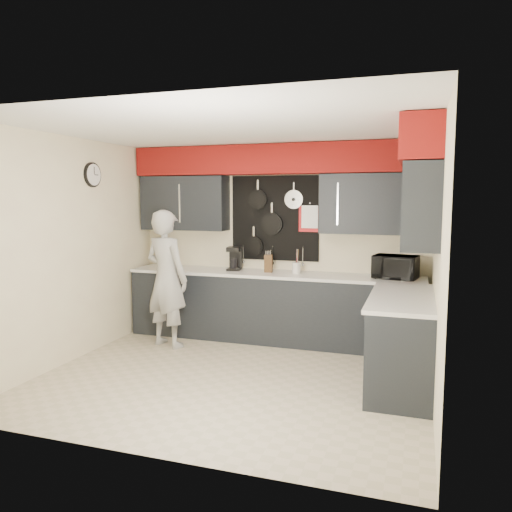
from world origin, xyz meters
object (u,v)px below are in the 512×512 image
(person, at_px, (167,279))
(knife_block, at_px, (268,263))
(microwave, at_px, (395,267))
(coffee_maker, at_px, (235,258))
(utensil_crock, at_px, (296,268))

(person, bearing_deg, knife_block, -133.58)
(microwave, xyz_separation_m, coffee_maker, (-2.12, 0.07, 0.02))
(coffee_maker, xyz_separation_m, person, (-0.66, -0.71, -0.21))
(knife_block, bearing_deg, coffee_maker, 163.86)
(knife_block, xyz_separation_m, person, (-1.15, -0.67, -0.16))
(knife_block, distance_m, coffee_maker, 0.50)
(microwave, distance_m, person, 2.86)
(utensil_crock, height_order, coffee_maker, coffee_maker)
(knife_block, relative_size, utensil_crock, 1.59)
(knife_block, bearing_deg, microwave, -11.89)
(knife_block, relative_size, coffee_maker, 0.72)
(knife_block, distance_m, person, 1.34)
(microwave, bearing_deg, utensil_crock, -170.49)
(person, bearing_deg, microwave, -150.60)
(utensil_crock, xyz_separation_m, person, (-1.54, -0.67, -0.12))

